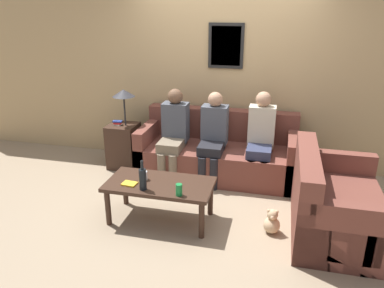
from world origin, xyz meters
TOP-DOWN VIEW (x-y plane):
  - ground_plane at (0.00, 0.00)m, footprint 16.00×16.00m
  - wall_back at (0.00, 0.99)m, footprint 9.00×0.08m
  - couch_main at (0.00, 0.52)m, footprint 2.11×0.88m
  - couch_side at (1.39, -0.60)m, footprint 0.88×1.36m
  - coffee_table at (-0.40, -0.80)m, footprint 1.14×0.58m
  - side_table_with_lamp at (-1.36, 0.44)m, footprint 0.40×0.40m
  - wine_bottle at (-0.52, -0.99)m, footprint 0.08×0.08m
  - drinking_glass at (-0.59, -0.77)m, footprint 0.08×0.08m
  - book_stack at (-0.70, -0.92)m, footprint 0.16×0.13m
  - soda_can at (-0.12, -1.02)m, footprint 0.07×0.07m
  - person_left at (-0.58, 0.34)m, footprint 0.34×0.59m
  - person_middle at (-0.04, 0.35)m, footprint 0.34×0.58m
  - person_right at (0.57, 0.40)m, footprint 0.34×0.59m
  - teddy_bear at (0.80, -0.77)m, footprint 0.17×0.17m

SIDE VIEW (x-z plane):
  - ground_plane at x=0.00m, z-range 0.00..0.00m
  - teddy_bear at x=0.80m, z-range -0.02..0.25m
  - couch_main at x=0.00m, z-range -0.13..0.72m
  - couch_side at x=1.39m, z-range -0.13..0.73m
  - side_table_with_lamp at x=-1.36m, z-range -0.19..0.96m
  - coffee_table at x=-0.40m, z-range 0.16..0.61m
  - book_stack at x=-0.70m, z-range 0.45..0.46m
  - drinking_glass at x=-0.59m, z-range 0.45..0.54m
  - soda_can at x=-0.12m, z-range 0.45..0.57m
  - wine_bottle at x=-0.52m, z-range 0.41..0.73m
  - person_middle at x=-0.04m, z-range 0.04..1.22m
  - person_left at x=-0.58m, z-range 0.05..1.23m
  - person_right at x=0.57m, z-range 0.04..1.24m
  - wall_back at x=0.00m, z-range 0.00..2.60m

